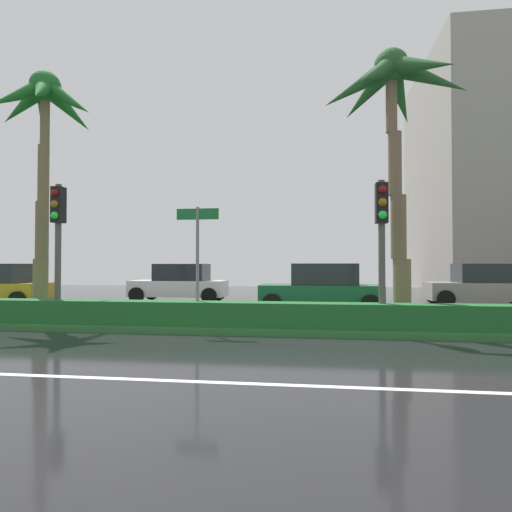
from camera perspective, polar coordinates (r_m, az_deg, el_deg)
ground_plane at (r=13.47m, az=-3.25°, el=-8.50°), size 90.00×42.00×0.10m
near_lane_divider_stripe at (r=6.84m, az=-15.20°, el=-15.22°), size 81.00×0.14×0.01m
median_strip at (r=12.48m, az=-4.15°, el=-8.51°), size 85.50×4.00×0.15m
median_hedge at (r=11.08m, az=-5.69°, el=-7.48°), size 76.50×0.70×0.60m
palm_tree_mid_left at (r=15.14m, az=-25.88°, el=15.73°), size 3.40×3.31×7.34m
palm_tree_centre_left at (r=12.74m, az=17.31°, el=18.39°), size 3.90×3.60×7.24m
traffic_signal_median_left at (r=12.83m, az=-24.37°, el=3.46°), size 0.28×0.43×3.67m
traffic_signal_median_right at (r=10.89m, az=16.04°, el=3.75°), size 0.28×0.43×3.55m
street_name_sign at (r=11.27m, az=-7.62°, el=0.93°), size 1.10×0.08×3.00m
car_in_traffic_second at (r=20.40m, az=-9.88°, el=-3.53°), size 4.30×2.02×1.72m
car_in_traffic_third at (r=15.92m, az=8.54°, el=-4.20°), size 4.30×2.02×1.72m
car_in_traffic_fourth at (r=20.09m, az=27.45°, el=-3.45°), size 4.30×2.02×1.72m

